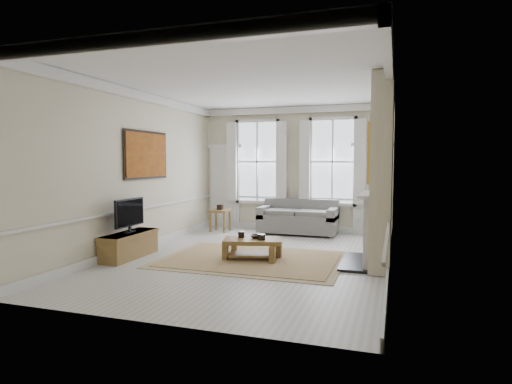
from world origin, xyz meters
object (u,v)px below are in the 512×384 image
(sofa, at_px, (298,220))
(side_table, at_px, (220,214))
(coffee_table, at_px, (252,243))
(tv_stand, at_px, (129,245))

(sofa, relative_size, side_table, 3.42)
(sofa, height_order, coffee_table, sofa)
(coffee_table, relative_size, tv_stand, 0.88)
(side_table, xyz_separation_m, coffee_table, (1.92, -2.93, -0.15))
(sofa, relative_size, tv_stand, 1.45)
(side_table, height_order, coffee_table, side_table)
(tv_stand, bearing_deg, coffee_table, 13.97)
(side_table, xyz_separation_m, tv_stand, (-0.46, -3.53, -0.23))
(sofa, relative_size, coffee_table, 1.65)
(side_table, bearing_deg, sofa, 8.15)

